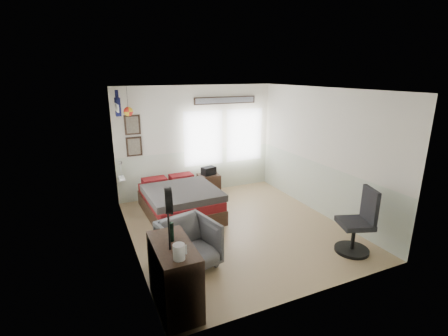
{
  "coord_description": "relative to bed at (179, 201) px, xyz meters",
  "views": [
    {
      "loc": [
        -2.64,
        -5.26,
        2.98
      ],
      "look_at": [
        -0.1,
        0.4,
        1.15
      ],
      "focal_mm": 26.0,
      "sensor_mm": 36.0,
      "label": 1
    }
  ],
  "objects": [
    {
      "name": "ground_plane",
      "position": [
        0.85,
        -1.1,
        -0.31
      ],
      "size": [
        4.0,
        4.5,
        0.01
      ],
      "primitive_type": "cube",
      "color": "tan"
    },
    {
      "name": "armchair",
      "position": [
        -0.43,
        -1.97,
        0.07
      ],
      "size": [
        0.98,
        0.99,
        0.76
      ],
      "primitive_type": "imported",
      "rotation": [
        0.0,
        0.0,
        0.23
      ],
      "color": "#525254",
      "rests_on": "ground_plane"
    },
    {
      "name": "black_bag",
      "position": [
        1.03,
        0.88,
        0.31
      ],
      "size": [
        0.38,
        0.29,
        0.2
      ],
      "primitive_type": "cube",
      "rotation": [
        0.0,
        0.0,
        0.25
      ],
      "color": "black",
      "rests_on": "nightstand"
    },
    {
      "name": "wall_decor",
      "position": [
        -0.26,
        0.86,
        1.79
      ],
      "size": [
        3.55,
        1.32,
        1.44
      ],
      "color": "black",
      "rests_on": "room_shell"
    },
    {
      "name": "nightstand",
      "position": [
        1.03,
        0.88,
        -0.05
      ],
      "size": [
        0.54,
        0.44,
        0.52
      ],
      "primitive_type": "cube",
      "rotation": [
        0.0,
        0.0,
        -0.06
      ],
      "color": "black",
      "rests_on": "ground_plane"
    },
    {
      "name": "bottle",
      "position": [
        -0.88,
        -2.68,
        0.72
      ],
      "size": [
        0.06,
        0.06,
        0.26
      ],
      "primitive_type": "cylinder",
      "color": "black",
      "rests_on": "dresser"
    },
    {
      "name": "room_shell",
      "position": [
        0.77,
        -0.91,
        1.3
      ],
      "size": [
        4.02,
        4.52,
        2.71
      ],
      "color": "silver",
      "rests_on": "ground_plane"
    },
    {
      "name": "bed",
      "position": [
        0.0,
        0.0,
        0.0
      ],
      "size": [
        1.5,
        2.03,
        0.63
      ],
      "rotation": [
        0.0,
        0.0,
        0.04
      ],
      "color": "black",
      "rests_on": "ground_plane"
    },
    {
      "name": "kettle",
      "position": [
        -0.91,
        -3.13,
        0.69
      ],
      "size": [
        0.17,
        0.14,
        0.19
      ],
      "rotation": [
        0.0,
        0.0,
        -0.39
      ],
      "color": "silver",
      "rests_on": "dresser"
    },
    {
      "name": "stand_fan",
      "position": [
        -0.94,
        -2.88,
        1.22
      ],
      "size": [
        0.14,
        0.33,
        0.81
      ],
      "rotation": [
        0.0,
        0.0,
        -0.19
      ],
      "color": "black",
      "rests_on": "dresser"
    },
    {
      "name": "task_chair",
      "position": [
        2.33,
        -2.74,
        0.16
      ],
      "size": [
        0.65,
        0.65,
        1.15
      ],
      "rotation": [
        0.0,
        0.0,
        -0.33
      ],
      "color": "black",
      "rests_on": "ground_plane"
    },
    {
      "name": "dresser",
      "position": [
        -0.89,
        -2.78,
        0.14
      ],
      "size": [
        0.48,
        1.0,
        0.9
      ],
      "primitive_type": "cube",
      "color": "black",
      "rests_on": "ground_plane"
    }
  ]
}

